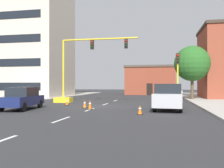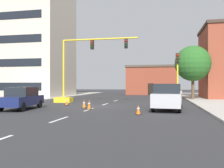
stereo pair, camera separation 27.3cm
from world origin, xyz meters
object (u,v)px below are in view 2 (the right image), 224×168
(sedan_navy_near_left, at_px, (22,98))
(traffic_cone_roadside_c, at_px, (89,105))
(tree_right_mid, at_px, (193,64))
(traffic_cone_roadside_b, at_px, (67,102))
(pickup_truck_silver, at_px, (168,97))
(traffic_cone_roadside_a, at_px, (138,110))
(traffic_light_pole_right, at_px, (178,67))
(traffic_cone_roadside_d, at_px, (84,104))
(traffic_signal_gantry, at_px, (74,82))

(sedan_navy_near_left, xyz_separation_m, traffic_cone_roadside_c, (5.13, 1.14, -0.53))
(tree_right_mid, distance_m, traffic_cone_roadside_b, 16.64)
(pickup_truck_silver, relative_size, traffic_cone_roadside_a, 9.02)
(pickup_truck_silver, bearing_deg, traffic_light_pole_right, 76.73)
(tree_right_mid, bearing_deg, sedan_navy_near_left, -134.64)
(pickup_truck_silver, bearing_deg, traffic_cone_roadside_d, 178.11)
(traffic_light_pole_right, bearing_deg, traffic_cone_roadside_b, -172.14)
(traffic_signal_gantry, relative_size, traffic_cone_roadside_c, 12.37)
(pickup_truck_silver, xyz_separation_m, traffic_cone_roadside_c, (-6.03, -0.83, -0.62))
(pickup_truck_silver, relative_size, traffic_cone_roadside_d, 8.49)
(pickup_truck_silver, height_order, traffic_cone_roadside_c, pickup_truck_silver)
(traffic_cone_roadside_d, bearing_deg, traffic_cone_roadside_a, -37.14)
(tree_right_mid, relative_size, traffic_cone_roadside_a, 11.01)
(traffic_light_pole_right, bearing_deg, traffic_cone_roadside_c, -145.79)
(traffic_cone_roadside_d, bearing_deg, traffic_light_pole_right, 25.45)
(tree_right_mid, bearing_deg, traffic_cone_roadside_a, -107.86)
(traffic_cone_roadside_b, distance_m, traffic_cone_roadside_c, 4.63)
(traffic_cone_roadside_d, bearing_deg, traffic_cone_roadside_b, 137.21)
(traffic_cone_roadside_c, bearing_deg, pickup_truck_silver, 7.81)
(traffic_light_pole_right, xyz_separation_m, pickup_truck_silver, (-0.92, -3.90, -2.55))
(tree_right_mid, xyz_separation_m, traffic_cone_roadside_a, (-5.18, -16.08, -4.26))
(traffic_signal_gantry, relative_size, traffic_cone_roadside_b, 14.69)
(traffic_signal_gantry, bearing_deg, traffic_cone_roadside_b, -79.94)
(traffic_cone_roadside_a, bearing_deg, traffic_signal_gantry, 130.35)
(traffic_signal_gantry, xyz_separation_m, traffic_cone_roadside_a, (7.91, -9.31, -1.94))
(traffic_light_pole_right, xyz_separation_m, tree_right_mid, (2.33, 8.72, 1.04))
(traffic_signal_gantry, height_order, traffic_light_pole_right, traffic_signal_gantry)
(sedan_navy_near_left, relative_size, traffic_cone_roadside_b, 7.62)
(pickup_truck_silver, distance_m, traffic_cone_roadside_b, 9.60)
(traffic_signal_gantry, relative_size, pickup_truck_silver, 1.62)
(tree_right_mid, height_order, pickup_truck_silver, tree_right_mid)
(traffic_signal_gantry, distance_m, traffic_cone_roadside_a, 12.37)
(traffic_cone_roadside_b, bearing_deg, pickup_truck_silver, -15.08)
(tree_right_mid, height_order, traffic_cone_roadside_a, tree_right_mid)
(traffic_light_pole_right, distance_m, traffic_cone_roadside_c, 8.98)
(traffic_cone_roadside_a, height_order, traffic_cone_roadside_c, traffic_cone_roadside_c)
(traffic_cone_roadside_a, xyz_separation_m, traffic_cone_roadside_b, (-7.32, 5.95, -0.00))
(traffic_light_pole_right, height_order, traffic_cone_roadside_b, traffic_light_pole_right)
(traffic_signal_gantry, distance_m, tree_right_mid, 14.92)
(traffic_cone_roadside_a, distance_m, traffic_cone_roadside_d, 6.10)
(traffic_light_pole_right, bearing_deg, tree_right_mid, 75.06)
(traffic_light_pole_right, distance_m, tree_right_mid, 9.09)
(tree_right_mid, distance_m, pickup_truck_silver, 13.52)
(traffic_light_pole_right, bearing_deg, sedan_navy_near_left, -154.10)
(sedan_navy_near_left, distance_m, traffic_cone_roadside_c, 5.28)
(traffic_cone_roadside_a, bearing_deg, tree_right_mid, 72.14)
(pickup_truck_silver, xyz_separation_m, traffic_cone_roadside_d, (-6.80, 0.22, -0.65))
(traffic_cone_roadside_b, distance_m, traffic_cone_roadside_d, 3.34)
(tree_right_mid, xyz_separation_m, sedan_navy_near_left, (-14.40, -14.59, -3.68))
(traffic_signal_gantry, xyz_separation_m, traffic_light_pole_right, (10.77, -1.95, 1.29))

